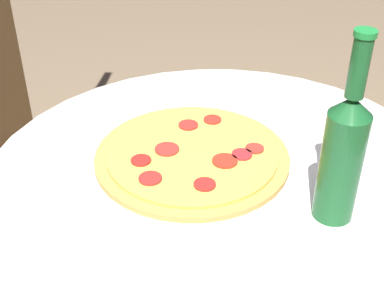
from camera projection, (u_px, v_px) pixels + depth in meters
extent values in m
cylinder|color=silver|center=(224.00, 179.00, 0.90)|extent=(0.82, 0.82, 0.02)
cylinder|color=#C68E47|center=(192.00, 157.00, 0.93)|extent=(0.34, 0.34, 0.01)
cylinder|color=#E0BC4C|center=(192.00, 153.00, 0.93)|extent=(0.30, 0.30, 0.01)
cylinder|color=maroon|center=(255.00, 148.00, 0.93)|extent=(0.03, 0.03, 0.00)
cylinder|color=#A9262A|center=(242.00, 154.00, 0.91)|extent=(0.04, 0.04, 0.00)
cylinder|color=maroon|center=(223.00, 161.00, 0.90)|extent=(0.04, 0.04, 0.00)
cylinder|color=maroon|center=(212.00, 120.00, 1.01)|extent=(0.03, 0.03, 0.00)
cylinder|color=maroon|center=(141.00, 161.00, 0.90)|extent=(0.03, 0.03, 0.00)
cylinder|color=#AA2923|center=(188.00, 125.00, 1.00)|extent=(0.04, 0.04, 0.00)
cylinder|color=maroon|center=(150.00, 178.00, 0.86)|extent=(0.04, 0.04, 0.00)
cylinder|color=maroon|center=(167.00, 149.00, 0.93)|extent=(0.04, 0.04, 0.00)
cylinder|color=maroon|center=(205.00, 184.00, 0.84)|extent=(0.04, 0.04, 0.00)
cylinder|color=#195628|center=(340.00, 167.00, 0.76)|extent=(0.06, 0.06, 0.17)
cone|color=#195628|center=(352.00, 106.00, 0.71)|extent=(0.06, 0.06, 0.03)
cylinder|color=#195628|center=(359.00, 68.00, 0.68)|extent=(0.03, 0.03, 0.08)
cylinder|color=#1E8438|center=(366.00, 33.00, 0.65)|extent=(0.03, 0.03, 0.01)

